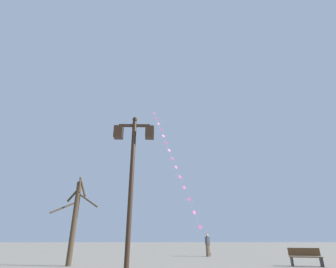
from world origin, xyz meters
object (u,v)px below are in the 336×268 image
(kite_train, at_px, (172,158))
(park_bench, at_px, (305,257))
(twin_lantern_lamp_post, at_px, (132,163))
(kite_flyer, at_px, (208,244))
(bare_tree, at_px, (75,217))

(kite_train, xyz_separation_m, park_bench, (6.46, -16.38, -10.62))
(twin_lantern_lamp_post, xyz_separation_m, kite_flyer, (4.73, 14.94, -2.63))
(twin_lantern_lamp_post, height_order, kite_flyer, twin_lantern_lamp_post)
(twin_lantern_lamp_post, relative_size, kite_train, 0.24)
(kite_train, xyz_separation_m, kite_flyer, (2.55, -8.55, -10.17))
(kite_train, relative_size, kite_flyer, 12.42)
(bare_tree, bearing_deg, kite_train, 68.80)
(twin_lantern_lamp_post, distance_m, bare_tree, 8.56)
(twin_lantern_lamp_post, bearing_deg, park_bench, 39.50)
(twin_lantern_lamp_post, height_order, kite_train, kite_train)
(kite_train, bearing_deg, bare_tree, -111.20)
(kite_train, bearing_deg, kite_flyer, -73.37)
(kite_train, bearing_deg, park_bench, -68.48)
(twin_lantern_lamp_post, bearing_deg, kite_flyer, 72.44)
(twin_lantern_lamp_post, xyz_separation_m, park_bench, (8.63, 7.11, -3.09))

